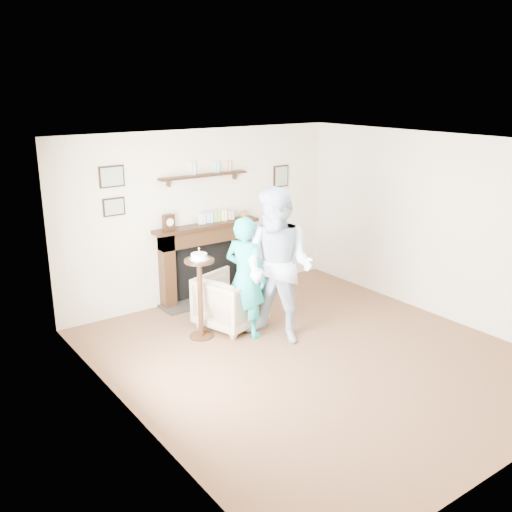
{
  "coord_description": "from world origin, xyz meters",
  "views": [
    {
      "loc": [
        -4.15,
        -4.58,
        3.1
      ],
      "look_at": [
        -0.18,
        0.9,
        1.05
      ],
      "focal_mm": 40.0,
      "sensor_mm": 36.0,
      "label": 1
    }
  ],
  "objects_px": {
    "armchair": "(231,326)",
    "pedestal_table": "(200,283)",
    "woman": "(246,334)",
    "man": "(277,339)"
  },
  "relations": [
    {
      "from": "man",
      "to": "woman",
      "type": "height_order",
      "value": "man"
    },
    {
      "from": "man",
      "to": "pedestal_table",
      "type": "distance_m",
      "value": 1.22
    },
    {
      "from": "man",
      "to": "woman",
      "type": "bearing_deg",
      "value": -168.73
    },
    {
      "from": "armchair",
      "to": "pedestal_table",
      "type": "bearing_deg",
      "value": 80.86
    },
    {
      "from": "armchair",
      "to": "woman",
      "type": "xyz_separation_m",
      "value": [
        0.0,
        -0.34,
        0.0
      ]
    },
    {
      "from": "armchair",
      "to": "man",
      "type": "distance_m",
      "value": 0.73
    },
    {
      "from": "armchair",
      "to": "pedestal_table",
      "type": "distance_m",
      "value": 0.89
    },
    {
      "from": "armchair",
      "to": "pedestal_table",
      "type": "relative_size",
      "value": 0.65
    },
    {
      "from": "woman",
      "to": "pedestal_table",
      "type": "distance_m",
      "value": 0.93
    },
    {
      "from": "armchair",
      "to": "woman",
      "type": "bearing_deg",
      "value": 163.26
    }
  ]
}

